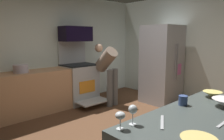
% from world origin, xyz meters
% --- Properties ---
extents(ground_plane, '(5.20, 4.80, 0.02)m').
position_xyz_m(ground_plane, '(0.00, 0.00, -0.01)').
color(ground_plane, brown).
extents(wall_back, '(5.20, 0.12, 2.60)m').
position_xyz_m(wall_back, '(0.00, 2.34, 1.30)').
color(wall_back, silver).
rests_on(wall_back, ground).
extents(wall_right, '(0.12, 4.80, 2.60)m').
position_xyz_m(wall_right, '(2.54, 0.00, 1.30)').
color(wall_right, silver).
rests_on(wall_right, ground).
extents(lower_cabinet_run, '(2.40, 0.60, 0.90)m').
position_xyz_m(lower_cabinet_run, '(-0.90, 1.98, 0.45)').
color(lower_cabinet_run, tan).
rests_on(lower_cabinet_run, ground).
extents(oven_range, '(0.76, 1.05, 1.49)m').
position_xyz_m(oven_range, '(0.52, 1.96, 0.51)').
color(oven_range, '#B9BABA').
rests_on(oven_range, ground).
extents(microwave, '(0.74, 0.38, 0.35)m').
position_xyz_m(microwave, '(0.52, 2.06, 1.67)').
color(microwave, black).
rests_on(microwave, oven_range).
extents(refrigerator, '(0.82, 0.79, 1.87)m').
position_xyz_m(refrigerator, '(2.03, 0.63, 0.94)').
color(refrigerator, '#B3B4BB').
rests_on(refrigerator, ground).
extents(person_cook, '(0.31, 0.68, 1.43)m').
position_xyz_m(person_cook, '(0.94, 1.39, 0.87)').
color(person_cook, slate).
rests_on(person_cook, ground).
extents(mixing_bowl_small, '(0.22, 0.22, 0.07)m').
position_xyz_m(mixing_bowl_small, '(0.17, -1.31, 0.93)').
color(mixing_bowl_small, '#E1D170').
rests_on(mixing_bowl_small, counter_island).
extents(wine_glass_near, '(0.08, 0.08, 0.14)m').
position_xyz_m(wine_glass_near, '(-1.23, -1.18, 1.01)').
color(wine_glass_near, silver).
rests_on(wine_glass_near, counter_island).
extents(wine_glass_mid, '(0.07, 0.07, 0.17)m').
position_xyz_m(wine_glass_mid, '(-1.10, -1.19, 1.02)').
color(wine_glass_mid, silver).
rests_on(wine_glass_mid, counter_island).
extents(mug_tea, '(0.09, 0.09, 0.10)m').
position_xyz_m(mug_tea, '(-0.34, -1.22, 0.95)').
color(mug_tea, '#374C82').
rests_on(mug_tea, counter_island).
extents(knife_chef, '(0.22, 0.02, 0.01)m').
position_xyz_m(knife_chef, '(-0.55, -1.68, 0.90)').
color(knife_chef, '#B7BABF').
rests_on(knife_chef, counter_island).
extents(knife_paring, '(0.26, 0.18, 0.01)m').
position_xyz_m(knife_paring, '(-0.89, -1.33, 0.90)').
color(knife_paring, '#B7BABF').
rests_on(knife_paring, counter_island).
extents(stock_pot, '(0.29, 0.29, 0.16)m').
position_xyz_m(stock_pot, '(-0.84, 1.98, 0.98)').
color(stock_pot, '#BCB0BF').
rests_on(stock_pot, lower_cabinet_run).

